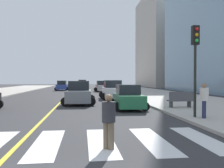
{
  "coord_description": "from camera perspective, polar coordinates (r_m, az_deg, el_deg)",
  "views": [
    {
      "loc": [
        2.09,
        -4.33,
        2.13
      ],
      "look_at": [
        5.38,
        23.35,
        1.61
      ],
      "focal_mm": 39.39,
      "sensor_mm": 36.0,
      "label": 1
    }
  ],
  "objects": [
    {
      "name": "car_green_fourth",
      "position": [
        17.58,
        3.77,
        -3.2
      ],
      "size": [
        2.49,
        3.95,
        1.76
      ],
      "rotation": [
        0.0,
        0.0,
        3.13
      ],
      "color": "#236B42",
      "rests_on": "ground"
    },
    {
      "name": "park_bench",
      "position": [
        18.03,
        15.63,
        -3.56
      ],
      "size": [
        1.81,
        0.58,
        1.12
      ],
      "rotation": [
        0.0,
        0.0,
        1.58
      ],
      "color": "#47474C",
      "rests_on": "sidewalk_kerb_east"
    },
    {
      "name": "car_gray_seventh",
      "position": [
        21.23,
        -7.65,
        -2.17
      ],
      "size": [
        2.88,
        4.53,
        2.0
      ],
      "rotation": [
        0.0,
        0.0,
        3.11
      ],
      "color": "slate",
      "rests_on": "ground"
    },
    {
      "name": "crosswalk_paint",
      "position": [
        8.84,
        -20.79,
        -12.89
      ],
      "size": [
        13.5,
        4.0,
        0.01
      ],
      "color": "silver",
      "rests_on": "ground"
    },
    {
      "name": "car_silver_fifth",
      "position": [
        43.4,
        -2.37,
        -0.57
      ],
      "size": [
        2.76,
        4.34,
        1.92
      ],
      "rotation": [
        0.0,
        0.0,
        3.17
      ],
      "color": "#B7B7BC",
      "rests_on": "ground"
    },
    {
      "name": "traffic_light_near_corner",
      "position": [
        13.69,
        18.78,
        6.84
      ],
      "size": [
        0.36,
        0.41,
        4.8
      ],
      "rotation": [
        0.0,
        0.0,
        3.14
      ],
      "color": "black",
      "rests_on": "sidewalk_kerb_east"
    },
    {
      "name": "pedestrian_crossing",
      "position": [
        7.53,
        -0.78,
        -8.14
      ],
      "size": [
        0.41,
        0.41,
        1.68
      ],
      "rotation": [
        0.0,
        0.0,
        5.59
      ],
      "color": "brown",
      "rests_on": "ground"
    },
    {
      "name": "sidewalk_kerb_east",
      "position": [
        26.42,
        15.77,
        -3.44
      ],
      "size": [
        10.0,
        120.0,
        0.15
      ],
      "primitive_type": "cube",
      "color": "#B2ADA3",
      "rests_on": "ground"
    },
    {
      "name": "car_white_second",
      "position": [
        26.9,
        0.15,
        -1.44
      ],
      "size": [
        2.87,
        4.58,
        2.04
      ],
      "rotation": [
        0.0,
        0.0,
        3.15
      ],
      "color": "silver",
      "rests_on": "ground"
    },
    {
      "name": "car_blue_sixth",
      "position": [
        48.62,
        -11.5,
        -0.42
      ],
      "size": [
        2.75,
        4.33,
        1.91
      ],
      "rotation": [
        0.0,
        0.0,
        -0.03
      ],
      "color": "#2D479E",
      "rests_on": "ground"
    },
    {
      "name": "car_red_nearest",
      "position": [
        59.16,
        -6.9,
        -0.08
      ],
      "size": [
        2.98,
        4.68,
        2.07
      ],
      "rotation": [
        0.0,
        0.0,
        3.11
      ],
      "color": "red",
      "rests_on": "ground"
    },
    {
      "name": "lane_divider_paint",
      "position": [
        44.43,
        -9.47,
        -1.7
      ],
      "size": [
        0.16,
        80.0,
        0.01
      ],
      "primitive_type": "cube",
      "color": "yellow",
      "rests_on": "ground"
    },
    {
      "name": "parking_garage_concrete",
      "position": [
        77.28,
        14.03,
        9.48
      ],
      "size": [
        18.0,
        24.0,
        26.99
      ],
      "primitive_type": "cube",
      "color": "#B2ADA3",
      "rests_on": "ground"
    },
    {
      "name": "pedestrian_waiting_east",
      "position": [
        13.48,
        20.6,
        -3.23
      ],
      "size": [
        0.44,
        0.44,
        1.79
      ],
      "rotation": [
        0.0,
        0.0,
        4.24
      ],
      "color": "#232847",
      "rests_on": "sidewalk_kerb_east"
    }
  ]
}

